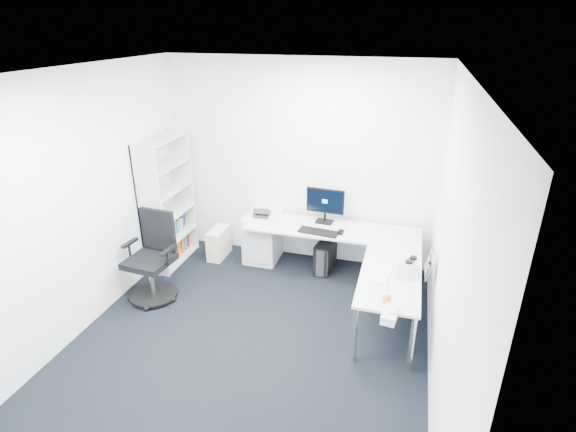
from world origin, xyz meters
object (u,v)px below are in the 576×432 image
(task_chair, at_px, (149,259))
(monitor, at_px, (325,205))
(bookshelf, at_px, (168,202))
(l_desk, at_px, (326,262))
(laptop, at_px, (408,263))

(task_chair, distance_m, monitor, 2.27)
(bookshelf, bearing_deg, l_desk, -1.32)
(l_desk, relative_size, bookshelf, 1.28)
(l_desk, xyz_separation_m, task_chair, (-1.95, -0.85, 0.21))
(monitor, relative_size, laptop, 1.49)
(l_desk, xyz_separation_m, monitor, (-0.13, 0.47, 0.56))
(l_desk, distance_m, laptop, 1.20)
(l_desk, bearing_deg, laptop, -30.49)
(l_desk, xyz_separation_m, bookshelf, (-2.17, 0.05, 0.55))
(monitor, xyz_separation_m, laptop, (1.10, -1.03, -0.12))
(bookshelf, height_order, monitor, bookshelf)
(l_desk, height_order, laptop, laptop)
(task_chair, xyz_separation_m, monitor, (1.81, 1.32, 0.36))
(monitor, bearing_deg, task_chair, -140.01)
(laptop, bearing_deg, monitor, 135.98)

